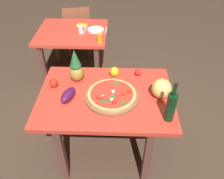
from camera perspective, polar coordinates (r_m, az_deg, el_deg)
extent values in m
plane|color=#4C3828|center=(2.60, -1.28, -13.66)|extent=(10.00, 10.00, 0.00)
cube|color=brown|center=(2.15, -12.40, -15.62)|extent=(0.06, 0.06, 0.70)
cube|color=brown|center=(2.11, 8.69, -16.38)|extent=(0.06, 0.06, 0.70)
cube|color=brown|center=(2.63, -9.16, -2.11)|extent=(0.06, 0.06, 0.70)
cube|color=brown|center=(2.60, 7.33, -2.50)|extent=(0.06, 0.06, 0.70)
cube|color=red|center=(2.06, -1.57, -1.76)|extent=(1.20, 0.85, 0.04)
cube|color=brown|center=(3.16, -16.45, 4.72)|extent=(0.06, 0.06, 0.70)
cube|color=brown|center=(3.02, -3.66, 4.65)|extent=(0.06, 0.06, 0.70)
cube|color=brown|center=(3.73, -13.71, 10.96)|extent=(0.06, 0.06, 0.70)
cube|color=brown|center=(3.61, -2.72, 11.08)|extent=(0.06, 0.06, 0.70)
cube|color=#DF3F2E|center=(3.18, -9.88, 13.81)|extent=(0.92, 0.80, 0.04)
cube|color=brown|center=(4.19, -6.05, 12.96)|extent=(0.04, 0.04, 0.41)
cube|color=brown|center=(4.19, -10.66, 12.49)|extent=(0.04, 0.04, 0.41)
cube|color=brown|center=(3.90, -5.65, 10.80)|extent=(0.04, 0.04, 0.41)
cube|color=brown|center=(3.90, -10.56, 10.29)|extent=(0.04, 0.04, 0.41)
cube|color=brown|center=(3.94, -8.55, 14.57)|extent=(0.47, 0.47, 0.04)
cube|color=brown|center=(3.68, -8.75, 16.48)|extent=(0.40, 0.12, 0.40)
cylinder|color=brown|center=(2.02, -0.05, -1.73)|extent=(0.47, 0.47, 0.02)
cylinder|color=tan|center=(2.00, -0.05, -1.23)|extent=(0.42, 0.42, 0.02)
cylinder|color=red|center=(1.99, -0.05, -0.95)|extent=(0.37, 0.37, 0.00)
sphere|color=red|center=(1.93, -1.68, -2.27)|extent=(0.03, 0.03, 0.03)
sphere|color=red|center=(1.94, -3.36, -2.00)|extent=(0.04, 0.04, 0.04)
sphere|color=red|center=(1.89, 0.58, -3.06)|extent=(0.04, 0.04, 0.04)
sphere|color=red|center=(1.93, -2.09, -2.12)|extent=(0.04, 0.04, 0.04)
sphere|color=red|center=(1.96, 1.30, -1.35)|extent=(0.04, 0.04, 0.04)
sphere|color=red|center=(2.00, 4.35, -0.48)|extent=(0.04, 0.04, 0.04)
sphere|color=red|center=(1.98, 2.91, -0.90)|extent=(0.04, 0.04, 0.04)
cube|color=#268628|center=(1.95, 0.38, -1.74)|extent=(0.05, 0.05, 0.00)
cube|color=#36802E|center=(2.09, 1.09, 1.57)|extent=(0.04, 0.05, 0.00)
cube|color=#337623|center=(1.89, 2.99, -3.42)|extent=(0.04, 0.05, 0.00)
cube|color=#267423|center=(1.92, -0.60, -2.55)|extent=(0.04, 0.05, 0.00)
cube|color=#21852F|center=(1.91, -2.17, -2.89)|extent=(0.05, 0.05, 0.00)
sphere|color=white|center=(1.99, 0.26, -0.51)|extent=(0.04, 0.04, 0.04)
sphere|color=silver|center=(1.91, -0.08, -2.50)|extent=(0.03, 0.03, 0.03)
sphere|color=#F3E1CE|center=(1.94, -2.32, -1.78)|extent=(0.03, 0.03, 0.03)
cylinder|color=black|center=(1.81, 14.36, -4.36)|extent=(0.08, 0.08, 0.25)
cylinder|color=black|center=(1.70, 15.28, -0.23)|extent=(0.03, 0.03, 0.09)
cylinder|color=black|center=(1.67, 15.59, 1.16)|extent=(0.03, 0.03, 0.02)
ellipsoid|color=#AE8A33|center=(2.20, -8.81, 4.07)|extent=(0.13, 0.13, 0.16)
cone|color=#276C33|center=(2.11, -9.26, 7.73)|extent=(0.11, 0.11, 0.17)
sphere|color=#ECCB63|center=(2.03, 12.19, 0.32)|extent=(0.18, 0.18, 0.18)
ellipsoid|color=yellow|center=(2.25, 0.60, 4.41)|extent=(0.09, 0.09, 0.10)
ellipsoid|color=#511445|center=(2.02, -10.83, -1.34)|extent=(0.15, 0.22, 0.09)
sphere|color=red|center=(2.18, -14.33, 1.52)|extent=(0.08, 0.08, 0.08)
sphere|color=red|center=(2.28, 6.52, 4.25)|extent=(0.06, 0.06, 0.06)
cylinder|color=#F2A619|center=(2.84, -3.11, 12.65)|extent=(0.07, 0.07, 0.11)
cylinder|color=silver|center=(3.08, -7.77, 14.55)|extent=(0.07, 0.07, 0.09)
cylinder|color=white|center=(3.15, -4.08, 14.61)|extent=(0.22, 0.22, 0.02)
cube|color=silver|center=(3.17, -6.68, 14.52)|extent=(0.03, 0.18, 0.01)
cube|color=silver|center=(3.14, -1.46, 14.54)|extent=(0.02, 0.18, 0.01)
cube|color=yellow|center=(3.31, -7.47, 15.57)|extent=(0.16, 0.14, 0.01)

